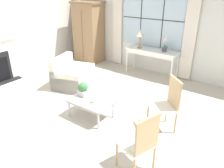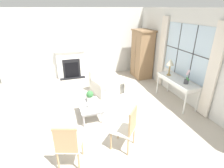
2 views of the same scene
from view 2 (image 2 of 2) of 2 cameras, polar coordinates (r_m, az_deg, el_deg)
The scene contains 14 objects.
ground_plane at distance 5.25m, azimuth -6.65°, elevation -8.73°, with size 14.00×14.00×0.00m, color #BCB2A3.
wall_back_windowed at distance 5.95m, azimuth 22.79°, elevation 8.24°, with size 7.20×0.14×2.80m.
wall_left at distance 7.65m, azimuth -7.33°, elevation 13.06°, with size 0.06×7.20×2.80m, color silver.
fireplace at distance 7.59m, azimuth -13.24°, elevation 6.89°, with size 0.34×1.24×1.96m.
armoire at distance 7.54m, azimuth 9.80°, elevation 9.61°, with size 0.97×0.68×1.98m.
console_table at distance 5.77m, azimuth 20.54°, elevation 0.68°, with size 1.50×0.52×0.77m.
table_lamp at distance 5.86m, azimuth 18.52°, elevation 6.56°, with size 0.24×0.24×0.55m.
potted_orchid at distance 5.46m, azimuth 23.27°, elevation 1.70°, with size 0.17×0.13×0.43m.
armchair_upholstered at distance 6.21m, azimuth -1.91°, elevation -0.39°, with size 1.05×1.15×0.78m.
side_chair_wooden at distance 3.71m, azimuth 5.13°, elevation -13.67°, with size 0.62×0.62×1.00m.
accent_chair_wooden at distance 3.43m, azimuth -14.21°, elevation -18.49°, with size 0.56×0.56×0.97m.
coffee_table at distance 4.81m, azimuth -7.20°, elevation -7.21°, with size 0.86×0.58×0.39m.
potted_plant_small at distance 4.93m, azimuth -7.22°, elevation -3.84°, with size 0.20×0.20×0.29m.
pillar_candle at distance 4.63m, azimuth -7.47°, elevation -6.98°, with size 0.12×0.12×0.15m.
Camera 2 is at (4.36, -0.76, 2.82)m, focal length 28.00 mm.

